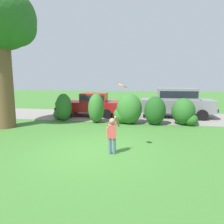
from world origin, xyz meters
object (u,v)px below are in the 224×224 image
object	(u,v)px
oak_tree_large	(0,25)
parked_sedan	(91,104)
frisbee	(123,86)
child_thrower	(112,133)
parked_suv	(176,101)

from	to	relation	value
oak_tree_large	parked_sedan	bearing A→B (deg)	50.78
frisbee	oak_tree_large	bearing A→B (deg)	157.15
parked_sedan	child_thrower	size ratio (longest dim) A/B	3.51
oak_tree_large	parked_suv	size ratio (longest dim) A/B	1.47
parked_suv	frisbee	size ratio (longest dim) A/B	16.87
parked_sedan	frisbee	world-z (taller)	frisbee
parked_sedan	parked_suv	distance (m)	5.69
parked_sedan	parked_suv	bearing A→B (deg)	4.14
parked_sedan	child_thrower	xyz separation A→B (m)	(2.77, -7.05, -0.13)
child_thrower	frisbee	size ratio (longest dim) A/B	4.58
parked_sedan	frisbee	distance (m)	7.62
child_thrower	frisbee	bearing A→B (deg)	34.94
child_thrower	frisbee	xyz separation A→B (m)	(0.31, 0.22, 1.54)
parked_sedan	frisbee	bearing A→B (deg)	-65.73
oak_tree_large	parked_suv	xyz separation A→B (m)	(9.03, 4.53, -4.01)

